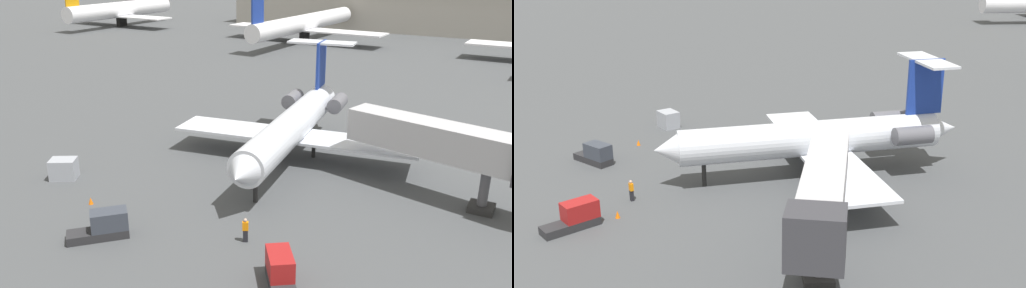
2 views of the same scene
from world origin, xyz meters
TOP-DOWN VIEW (x-y plane):
  - ground_plane at (0.00, 0.00)m, footprint 400.00×400.00m
  - regional_jet at (-0.26, -1.07)m, footprint 22.90×26.20m
  - jet_bridge at (14.29, -3.07)m, footprint 15.96×6.28m
  - ground_crew_marshaller at (3.80, -16.19)m, footprint 0.48×0.42m
  - baggage_tug_lead at (-4.62, -20.45)m, footprint 3.73×3.90m
  - baggage_tug_trailing at (8.14, -19.45)m, footprint 3.52×4.04m
  - cargo_container_uld at (-14.98, -14.88)m, footprint 2.68×2.54m
  - traffic_cone_near at (6.81, -16.82)m, footprint 0.36×0.36m
  - traffic_cone_mid at (-9.29, -17.32)m, footprint 0.36×0.36m
  - terminal_building at (0.00, 97.21)m, footprint 124.92×19.70m
  - parked_airliner_west_end at (-84.68, 64.71)m, footprint 30.14×35.84m
  - parked_airliner_west_mid at (-30.20, 64.05)m, footprint 36.13×42.91m

SIDE VIEW (x-z plane):
  - ground_plane at x=0.00m, z-range -0.10..0.00m
  - traffic_cone_near at x=6.81m, z-range 0.00..0.55m
  - traffic_cone_mid at x=-9.29m, z-range 0.00..0.55m
  - baggage_tug_lead at x=-4.62m, z-range -0.11..1.79m
  - baggage_tug_trailing at x=8.14m, z-range -0.11..1.79m
  - ground_crew_marshaller at x=3.80m, z-range 0.01..1.70m
  - cargo_container_uld at x=-14.98m, z-range 0.00..1.73m
  - regional_jet at x=-0.26m, z-range -1.35..8.23m
  - parked_airliner_west_mid at x=-30.20m, z-range -2.41..10.59m
  - parked_airliner_west_end at x=-84.68m, z-range -2.40..11.05m
  - jet_bridge at x=14.29m, z-range 1.44..7.72m
  - terminal_building at x=0.00m, z-range 0.02..11.57m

